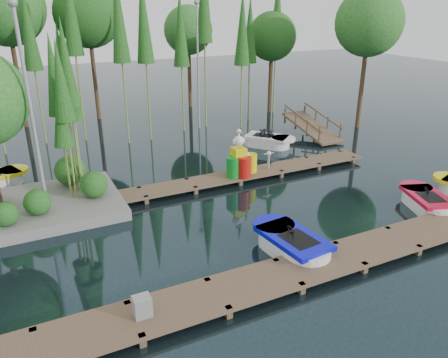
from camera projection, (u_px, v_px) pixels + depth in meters
name	position (u px, v px, depth m)	size (l,w,h in m)	color
ground_plane	(218.00, 214.00, 15.76)	(90.00, 90.00, 0.00)	#1B2C33
near_dock	(288.00, 273.00, 11.93)	(18.00, 1.50, 0.50)	brown
far_dock	(214.00, 180.00, 18.16)	(15.00, 1.20, 0.50)	brown
island	(7.00, 127.00, 14.71)	(6.20, 4.20, 6.75)	slate
tree_screen	(87.00, 24.00, 21.42)	(34.42, 18.53, 10.31)	#432F1C
lamp_island	(29.00, 98.00, 13.98)	(0.30, 0.30, 7.25)	gray
lamp_rear	(198.00, 56.00, 24.93)	(0.30, 0.30, 7.25)	gray
ramp	(312.00, 126.00, 24.63)	(1.50, 3.94, 1.49)	brown
boat_blue	(292.00, 245.00, 13.23)	(1.61, 3.06, 0.99)	white
boat_red	(426.00, 202.00, 16.13)	(2.03, 2.90, 0.89)	white
boat_white_far	(268.00, 141.00, 23.06)	(2.72, 2.90, 1.30)	white
utility_cabinet	(142.00, 306.00, 10.14)	(0.41, 0.35, 0.51)	gray
yellow_barrel	(251.00, 163.00, 18.70)	(0.54, 0.54, 0.81)	#D5CD0B
drum_cluster	(240.00, 162.00, 18.25)	(1.17, 1.07, 2.02)	#0D7D1F
seagull_post	(269.00, 157.00, 19.02)	(0.50, 0.27, 0.81)	gray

